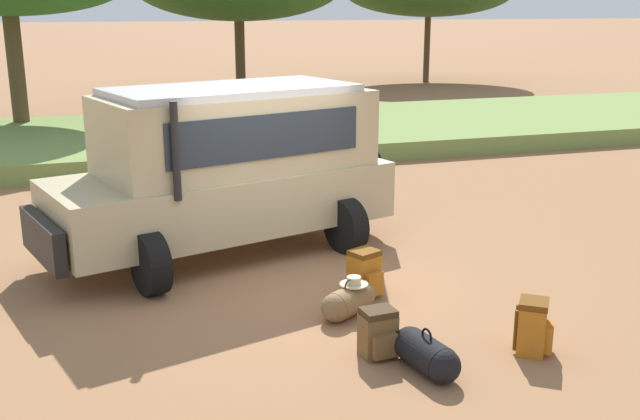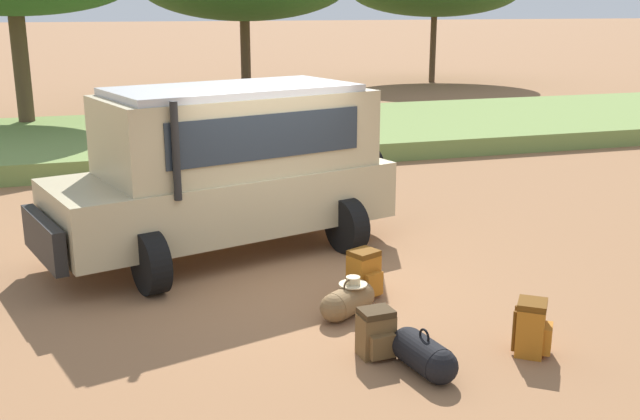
# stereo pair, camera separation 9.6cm
# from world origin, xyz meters

# --- Properties ---
(ground_plane) EXTENTS (320.00, 320.00, 0.00)m
(ground_plane) POSITION_xyz_m (0.00, 0.00, 0.00)
(ground_plane) COLOR #936642
(grass_bank) EXTENTS (120.00, 7.00, 0.44)m
(grass_bank) POSITION_xyz_m (0.00, 10.23, 0.22)
(grass_bank) COLOR olive
(grass_bank) RESTS_ON ground_plane
(safari_vehicle) EXTENTS (5.47, 3.55, 2.44)m
(safari_vehicle) POSITION_xyz_m (-0.53, 1.42, 1.29)
(safari_vehicle) COLOR tan
(safari_vehicle) RESTS_ON ground_plane
(backpack_beside_front_wheel) EXTENTS (0.47, 0.46, 0.59)m
(backpack_beside_front_wheel) POSITION_xyz_m (1.83, -2.90, 0.29)
(backpack_beside_front_wheel) COLOR #B26619
(backpack_beside_front_wheel) RESTS_ON ground_plane
(backpack_cluster_center) EXTENTS (0.38, 0.40, 0.52)m
(backpack_cluster_center) POSITION_xyz_m (0.26, -2.46, 0.25)
(backpack_cluster_center) COLOR brown
(backpack_cluster_center) RESTS_ON ground_plane
(backpack_near_rear_wheel) EXTENTS (0.44, 0.46, 0.60)m
(backpack_near_rear_wheel) POSITION_xyz_m (0.72, -0.86, 0.29)
(backpack_near_rear_wheel) COLOR #B26619
(backpack_near_rear_wheel) RESTS_ON ground_plane
(duffel_bag_low_black_case) EXTENTS (0.77, 0.62, 0.45)m
(duffel_bag_low_black_case) POSITION_xyz_m (0.33, -1.37, 0.18)
(duffel_bag_low_black_case) COLOR brown
(duffel_bag_low_black_case) RESTS_ON ground_plane
(duffel_bag_soft_canvas) EXTENTS (0.45, 0.90, 0.46)m
(duffel_bag_soft_canvas) POSITION_xyz_m (0.58, -2.93, 0.18)
(duffel_bag_soft_canvas) COLOR black
(duffel_bag_soft_canvas) RESTS_ON ground_plane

